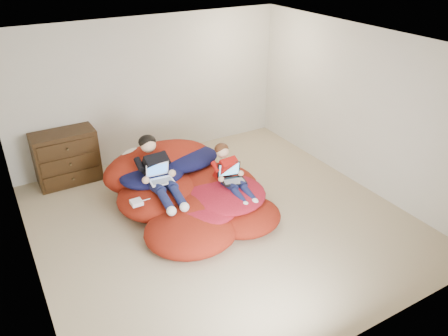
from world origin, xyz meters
TOP-DOWN VIEW (x-y plane):
  - room_shell at (0.00, 0.00)m, footprint 5.10×5.10m
  - dresser at (-1.63, 2.24)m, footprint 0.99×0.56m
  - beanbag_pile at (-0.25, 0.53)m, footprint 2.20×2.43m
  - cream_pillow at (-0.76, 1.33)m, footprint 0.48×0.30m
  - older_boy at (-0.67, 0.67)m, footprint 0.36×1.19m
  - younger_boy at (0.28, 0.24)m, footprint 0.31×0.95m
  - laptop_white at (-0.67, 0.58)m, footprint 0.35×0.32m
  - laptop_black at (0.28, 0.19)m, footprint 0.38×0.35m
  - power_adapter at (-1.10, 0.41)m, footprint 0.15×0.15m

SIDE VIEW (x-z plane):
  - room_shell at x=0.00m, z-range -1.17..1.60m
  - beanbag_pile at x=-0.25m, z-range -0.18..0.71m
  - power_adapter at x=-1.10m, z-range 0.39..0.45m
  - dresser at x=-1.63m, z-range 0.00..0.89m
  - laptop_black at x=0.28m, z-range 0.43..0.69m
  - younger_boy at x=0.28m, z-range 0.29..0.93m
  - cream_pillow at x=-0.76m, z-range 0.47..0.77m
  - laptop_white at x=-0.67m, z-range 0.52..0.75m
  - older_boy at x=-0.67m, z-range 0.32..1.08m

